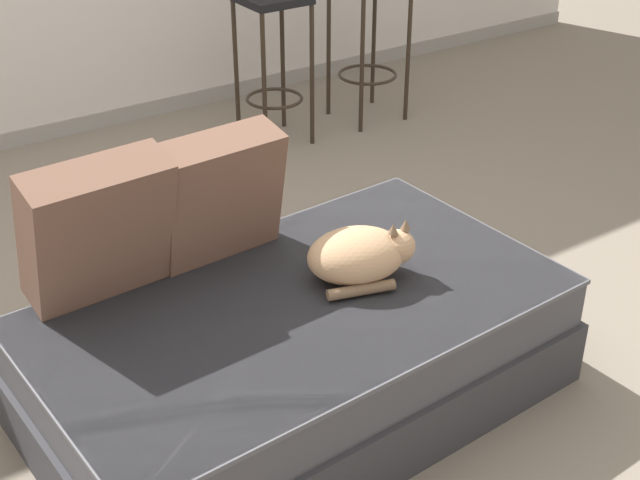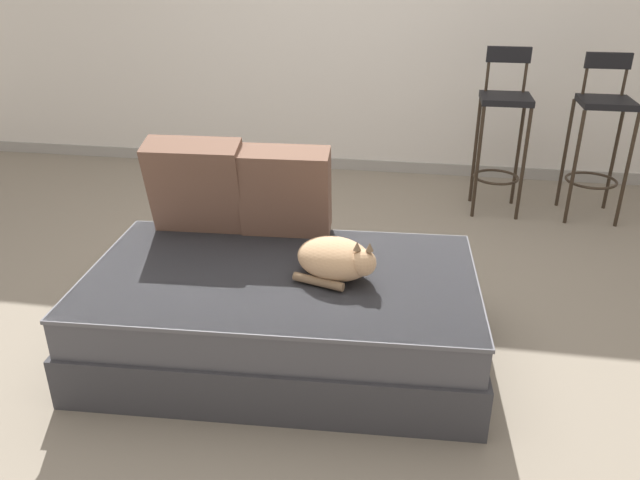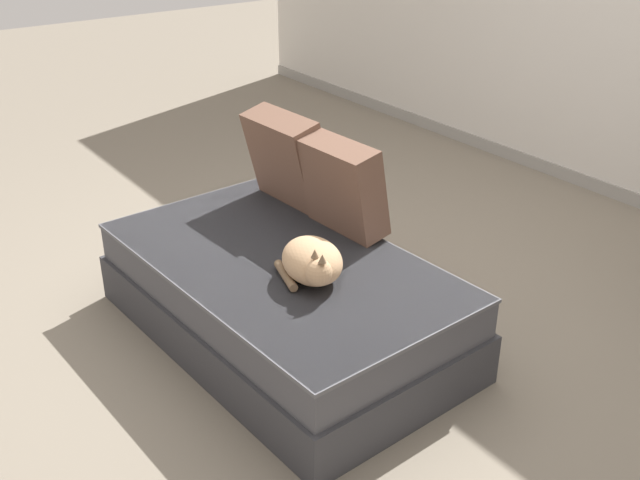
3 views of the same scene
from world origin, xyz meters
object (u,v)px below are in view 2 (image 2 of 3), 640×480
cat (337,259)px  bar_stool_by_doorway (601,128)px  throw_pillow_corner (197,185)px  couch (282,313)px  throw_pillow_middle (285,192)px  bar_stool_near_window (503,122)px

cat → bar_stool_by_doorway: bar_stool_by_doorway is taller
throw_pillow_corner → cat: bearing=-26.8°
cat → bar_stool_by_doorway: bearing=52.9°
couch → cat: cat is taller
throw_pillow_corner → cat: (0.72, -0.36, -0.15)m
throw_pillow_corner → cat: throw_pillow_corner is taller
throw_pillow_middle → cat: size_ratio=1.17×
throw_pillow_corner → throw_pillow_middle: throw_pillow_corner is taller
throw_pillow_corner → bar_stool_near_window: (1.55, 1.55, -0.02)m
couch → bar_stool_near_window: bar_stool_near_window is taller
couch → throw_pillow_corner: size_ratio=3.69×
throw_pillow_middle → bar_stool_by_doorway: bar_stool_by_doorway is taller
cat → bar_stool_near_window: 2.09m
bar_stool_near_window → cat: bearing=-113.5°
throw_pillow_middle → bar_stool_by_doorway: bearing=41.2°
throw_pillow_corner → bar_stool_by_doorway: 2.66m
throw_pillow_corner → bar_stool_by_doorway: bar_stool_by_doorway is taller
couch → throw_pillow_corner: throw_pillow_corner is taller
bar_stool_near_window → couch: bearing=-119.2°
throw_pillow_middle → bar_stool_near_window: 1.90m
throw_pillow_middle → bar_stool_near_window: bar_stool_near_window is taller
throw_pillow_middle → throw_pillow_corner: bearing=-176.9°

